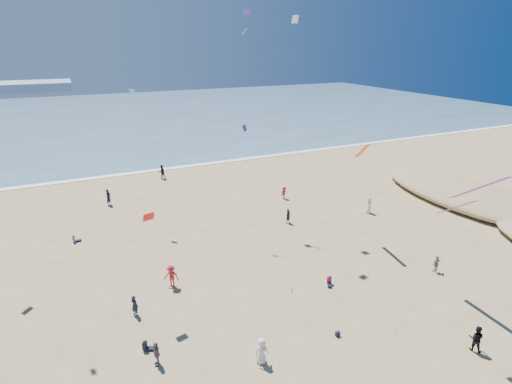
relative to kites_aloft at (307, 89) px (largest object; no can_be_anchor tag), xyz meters
name	(u,v)px	position (x,y,z in m)	size (l,w,h in m)	color
ocean	(102,117)	(-8.58, 81.66, -14.43)	(220.00, 100.00, 0.06)	#476B84
surf_line	(135,173)	(-8.58, 31.66, -14.42)	(220.00, 1.20, 0.08)	white
standing_flyers	(262,253)	(-2.79, 1.62, -13.60)	(31.35, 43.40, 1.94)	black
seated_group	(243,340)	(-8.18, -6.92, -14.04)	(18.68, 33.85, 0.84)	silver
navy_bag	(338,334)	(-2.38, -8.71, -14.29)	(0.28, 0.18, 0.34)	black
kites_aloft	(307,89)	(0.00, 0.00, 0.00)	(47.42, 38.25, 28.13)	#4D279A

